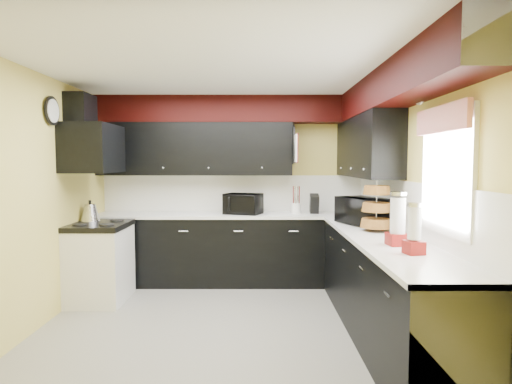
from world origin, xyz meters
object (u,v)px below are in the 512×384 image
(toaster_oven, at_px, (243,204))
(knife_block, at_px, (314,204))
(utensil_crock, at_px, (296,208))
(microwave, at_px, (362,211))
(kettle, at_px, (90,212))

(toaster_oven, height_order, knife_block, toaster_oven)
(utensil_crock, bearing_deg, knife_block, -2.39)
(microwave, bearing_deg, utensil_crock, 9.44)
(toaster_oven, bearing_deg, utensil_crock, 25.42)
(microwave, bearing_deg, knife_block, -1.22)
(utensil_crock, relative_size, knife_block, 0.54)
(knife_block, distance_m, kettle, 2.83)
(toaster_oven, xyz_separation_m, knife_block, (0.95, 0.05, -0.01))
(microwave, distance_m, knife_block, 1.07)
(toaster_oven, distance_m, kettle, 1.90)
(knife_block, height_order, kettle, knife_block)
(microwave, bearing_deg, kettle, 59.62)
(utensil_crock, distance_m, kettle, 2.60)
(microwave, relative_size, kettle, 2.39)
(toaster_oven, xyz_separation_m, kettle, (-1.83, -0.51, -0.05))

